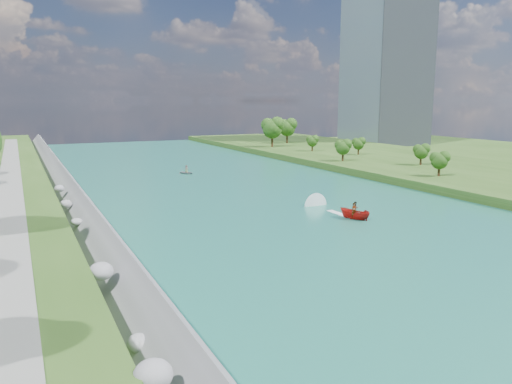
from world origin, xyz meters
TOP-DOWN VIEW (x-y plane):
  - ground at (0.00, 0.00)m, footprint 260.00×260.00m
  - river_water at (0.00, 20.00)m, footprint 55.00×240.00m
  - berm_east at (49.50, 20.00)m, footprint 44.00×240.00m
  - riprap_bank at (-25.87, 19.05)m, footprint 3.71×236.00m
  - riverside_path at (-32.50, 20.00)m, footprint 3.00×200.00m
  - office_tower at (82.50, 95.00)m, footprint 22.00×22.00m
  - trees_east at (40.35, 25.13)m, footprint 16.87×142.05m
  - motorboat at (5.82, 9.52)m, footprint 3.60×18.86m
  - raft at (-0.85, 54.41)m, footprint 3.49×3.83m

SIDE VIEW (x-z plane):
  - ground at x=0.00m, z-range 0.00..0.00m
  - river_water at x=0.00m, z-range 0.00..0.10m
  - raft at x=-0.85m, z-range -0.36..1.33m
  - berm_east at x=49.50m, z-range 0.00..1.50m
  - motorboat at x=5.82m, z-range -0.32..1.85m
  - riprap_bank at x=-25.87m, z-range -0.27..3.91m
  - riverside_path at x=-32.50m, z-range 3.50..3.60m
  - trees_east at x=40.35m, z-range 0.71..10.68m
  - office_tower at x=82.50m, z-range 0.00..60.00m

